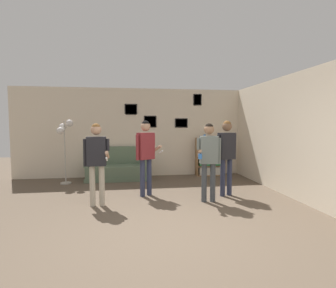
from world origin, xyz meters
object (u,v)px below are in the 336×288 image
(bookshelf, at_px, (210,157))
(floor_lamp, at_px, (64,134))
(person_player_foreground_left, at_px, (97,156))
(person_player_foreground_center, at_px, (146,150))
(person_watcher_holding_cup, at_px, (209,154))
(person_spectator_near_bookshelf, at_px, (227,150))
(couch, at_px, (117,169))
(drinking_cup, at_px, (205,136))

(bookshelf, height_order, floor_lamp, floor_lamp)
(floor_lamp, relative_size, person_player_foreground_left, 1.07)
(bookshelf, height_order, person_player_foreground_center, person_player_foreground_center)
(person_watcher_holding_cup, height_order, person_spectator_near_bookshelf, person_spectator_near_bookshelf)
(bookshelf, xyz_separation_m, person_player_foreground_left, (-3.14, -2.71, 0.40))
(person_player_foreground_left, height_order, person_player_foreground_center, person_player_foreground_center)
(couch, relative_size, drinking_cup, 15.71)
(bookshelf, bearing_deg, couch, -176.19)
(bookshelf, bearing_deg, person_player_foreground_left, -139.23)
(bookshelf, xyz_separation_m, person_watcher_holding_cup, (-0.89, -2.75, 0.41))
(person_spectator_near_bookshelf, bearing_deg, floor_lamp, 155.49)
(floor_lamp, distance_m, person_spectator_near_bookshelf, 4.26)
(bookshelf, distance_m, person_watcher_holding_cup, 2.92)
(floor_lamp, bearing_deg, person_watcher_holding_cup, -32.94)
(couch, bearing_deg, person_spectator_near_bookshelf, -40.64)
(person_spectator_near_bookshelf, bearing_deg, person_player_foreground_left, -172.73)
(bookshelf, relative_size, person_watcher_holding_cup, 0.73)
(floor_lamp, xyz_separation_m, person_watcher_holding_cup, (3.34, -2.16, -0.36))
(floor_lamp, distance_m, person_player_foreground_center, 2.60)
(person_spectator_near_bookshelf, bearing_deg, person_player_foreground_center, 172.21)
(drinking_cup, bearing_deg, couch, -175.92)
(person_spectator_near_bookshelf, bearing_deg, couch, 139.36)
(drinking_cup, bearing_deg, person_player_foreground_left, -137.47)
(couch, relative_size, floor_lamp, 1.01)
(bookshelf, bearing_deg, floor_lamp, -172.07)
(person_spectator_near_bookshelf, distance_m, drinking_cup, 2.37)
(bookshelf, xyz_separation_m, person_spectator_near_bookshelf, (-0.36, -2.35, 0.45))
(person_player_foreground_left, bearing_deg, person_watcher_holding_cup, -1.09)
(bookshelf, height_order, person_watcher_holding_cup, person_watcher_holding_cup)
(person_player_foreground_left, relative_size, person_watcher_holding_cup, 1.00)
(couch, distance_m, drinking_cup, 2.85)
(bookshelf, distance_m, drinking_cup, 0.67)
(floor_lamp, bearing_deg, person_player_foreground_left, -62.79)
(couch, relative_size, person_spectator_near_bookshelf, 1.04)
(bookshelf, height_order, person_spectator_near_bookshelf, person_spectator_near_bookshelf)
(couch, xyz_separation_m, person_spectator_near_bookshelf, (2.52, -2.16, 0.73))
(floor_lamp, relative_size, person_player_foreground_center, 1.03)
(floor_lamp, distance_m, person_player_foreground_left, 2.41)
(person_player_foreground_center, distance_m, person_watcher_holding_cup, 1.41)
(floor_lamp, bearing_deg, drinking_cup, 8.29)
(couch, xyz_separation_m, bookshelf, (2.88, 0.19, 0.28))
(person_watcher_holding_cup, relative_size, drinking_cup, 14.57)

